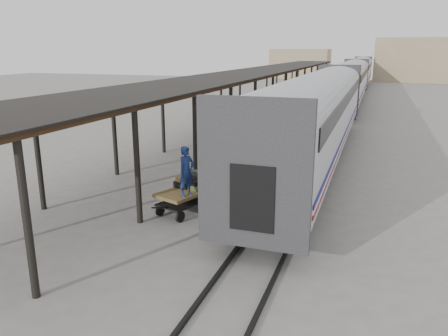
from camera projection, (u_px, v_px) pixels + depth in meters
name	position (u px, v px, depth m)	size (l,w,h in m)	color
ground	(198.00, 208.00, 16.52)	(160.00, 160.00, 0.00)	slate
train	(349.00, 81.00, 45.63)	(3.45, 76.01, 4.01)	silver
canopy	(266.00, 71.00, 38.44)	(4.90, 64.30, 4.15)	#422B19
rails	(347.00, 106.00, 46.50)	(1.54, 150.00, 0.12)	black
building_far	(424.00, 60.00, 82.18)	(18.00, 10.00, 8.00)	tan
building_left	(300.00, 64.00, 93.69)	(12.00, 8.00, 6.00)	tan
baggage_cart	(188.00, 195.00, 15.98)	(1.97, 2.68, 0.86)	brown
suitcase_stack	(192.00, 181.00, 16.20)	(1.45, 1.11, 0.59)	#393A3C
luggage_tug	(261.00, 122.00, 32.61)	(1.28, 1.59, 1.23)	maroon
porter	(186.00, 171.00, 15.02)	(0.64, 0.42, 1.76)	navy
pedestrian	(235.00, 130.00, 27.42)	(1.05, 0.44, 1.80)	black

